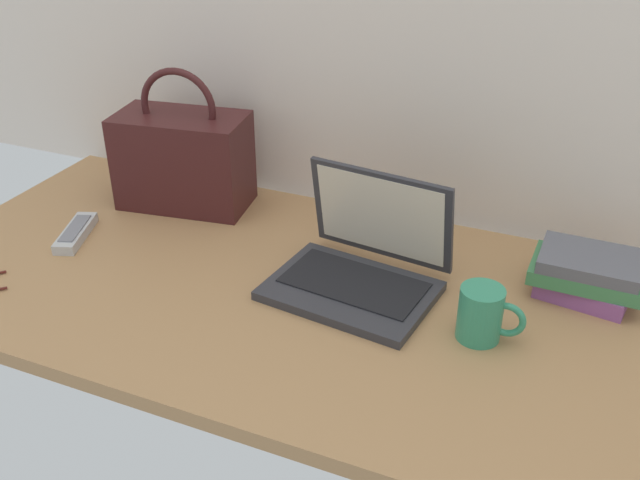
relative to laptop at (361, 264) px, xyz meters
name	(u,v)px	position (x,y,z in m)	size (l,w,h in m)	color
desk	(295,294)	(-0.11, -0.06, -0.06)	(1.60, 0.76, 0.03)	#A87A4C
laptop	(361,264)	(0.00, 0.00, 0.00)	(0.33, 0.30, 0.22)	#2D2D33
coffee_mug	(482,314)	(0.25, -0.08, 0.00)	(0.12, 0.08, 0.10)	#338C66
remote_control_near	(76,233)	(-0.64, -0.07, -0.03)	(0.10, 0.17, 0.02)	#B7B7B7
handbag	(183,158)	(-0.51, 0.17, 0.07)	(0.32, 0.20, 0.33)	#3F1919
book_stack	(587,274)	(0.41, 0.13, 0.00)	(0.21, 0.15, 0.09)	#8C4C8C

